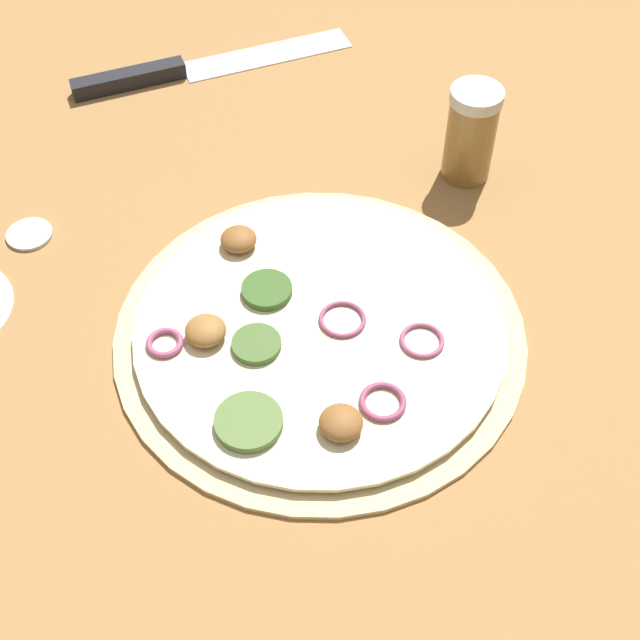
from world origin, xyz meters
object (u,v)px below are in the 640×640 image
spice_jar (471,133)px  loose_cap (29,233)px  pizza (316,331)px  knife (172,71)px

spice_jar → loose_cap: (-0.19, -0.38, -0.05)m
pizza → spice_jar: spice_jar is taller
pizza → spice_jar: size_ratio=3.54×
knife → spice_jar: (0.32, 0.14, 0.04)m
knife → pizza: bearing=-88.1°
knife → spice_jar: spice_jar is taller
pizza → knife: size_ratio=1.10×
knife → spice_jar: 0.35m
spice_jar → loose_cap: 0.43m
knife → spice_jar: bearing=-49.4°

